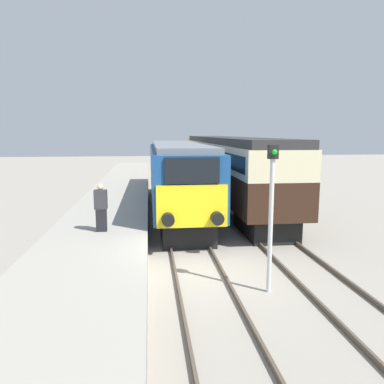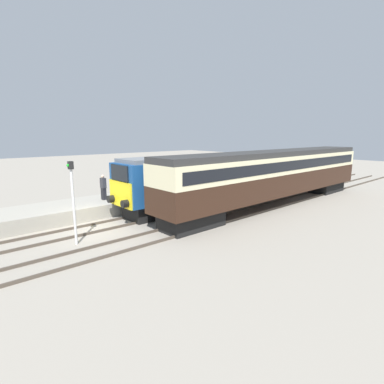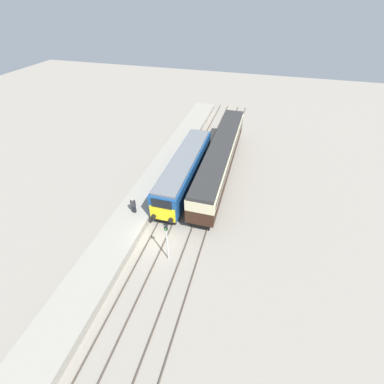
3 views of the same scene
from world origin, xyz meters
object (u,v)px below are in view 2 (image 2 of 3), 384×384
at_px(locomotive, 208,177).
at_px(signal_post, 73,196).
at_px(person_on_platform, 103,187).
at_px(passenger_carriage, 276,172).

distance_m(locomotive, signal_post, 10.59).
relative_size(person_on_platform, signal_post, 0.43).
xyz_separation_m(passenger_carriage, signal_post, (-1.70, -14.00, -0.10)).
height_order(passenger_carriage, signal_post, passenger_carriage).
xyz_separation_m(locomotive, signal_post, (1.70, -10.45, 0.26)).
height_order(passenger_carriage, person_on_platform, passenger_carriage).
distance_m(person_on_platform, signal_post, 6.17).
height_order(locomotive, passenger_carriage, passenger_carriage).
bearing_deg(person_on_platform, passenger_carriage, 57.42).
relative_size(passenger_carriage, person_on_platform, 12.32).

